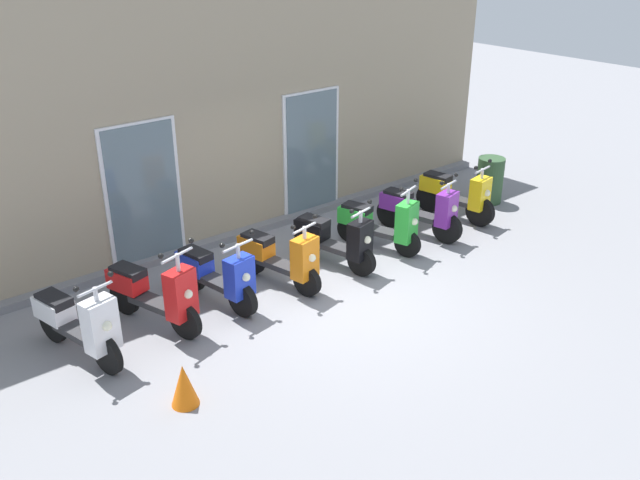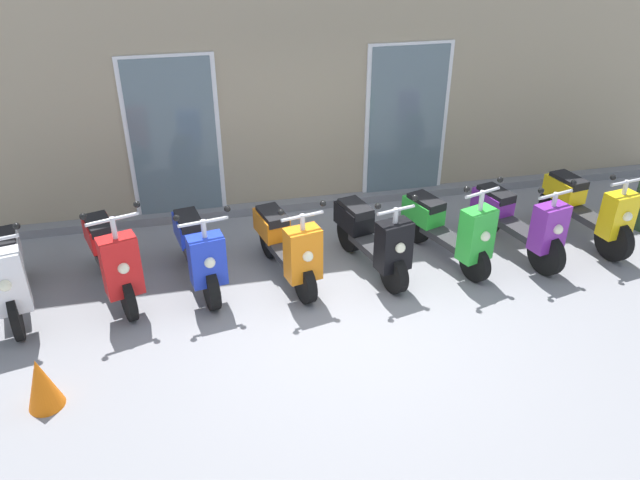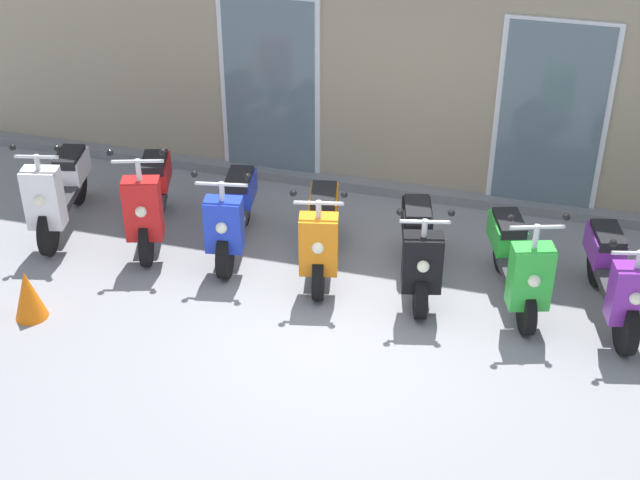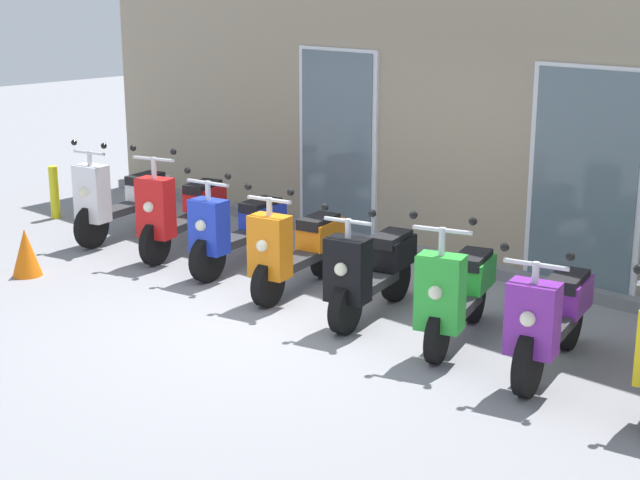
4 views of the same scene
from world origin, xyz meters
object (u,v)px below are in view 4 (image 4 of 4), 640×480
at_px(scooter_blue, 238,229).
at_px(scooter_green, 457,291).
at_px(scooter_red, 181,211).
at_px(traffic_cone, 26,252).
at_px(scooter_orange, 296,248).
at_px(scooter_black, 371,270).
at_px(curb_bollard, 54,192).
at_px(scooter_white, 120,198).
at_px(scooter_purple, 551,317).

bearing_deg(scooter_blue, scooter_green, -3.27).
xyz_separation_m(scooter_red, traffic_cone, (-0.53, -1.70, -0.25)).
bearing_deg(scooter_orange, scooter_black, -2.58).
relative_size(traffic_cone, curb_bollard, 0.74).
xyz_separation_m(scooter_black, curb_bollard, (-5.55, 0.07, -0.11)).
relative_size(scooter_red, scooter_blue, 1.02).
distance_m(scooter_black, scooter_green, 0.98).
distance_m(scooter_red, traffic_cone, 1.80).
height_order(scooter_black, traffic_cone, scooter_black).
xyz_separation_m(scooter_red, scooter_orange, (1.97, -0.10, -0.05)).
relative_size(scooter_red, scooter_green, 1.07).
height_order(scooter_red, scooter_blue, scooter_red).
xyz_separation_m(scooter_white, scooter_green, (5.04, -0.07, -0.03)).
xyz_separation_m(scooter_red, scooter_blue, (0.95, 0.02, -0.05)).
bearing_deg(scooter_orange, curb_bollard, 179.74).
height_order(scooter_red, scooter_purple, scooter_red).
bearing_deg(curb_bollard, traffic_cone, -38.62).
height_order(scooter_blue, curb_bollard, scooter_blue).
distance_m(scooter_blue, scooter_green, 3.03).
bearing_deg(scooter_orange, scooter_blue, 173.06).
bearing_deg(curb_bollard, scooter_green, -0.61).
relative_size(scooter_orange, curb_bollard, 2.20).
bearing_deg(scooter_black, scooter_red, 177.11).
bearing_deg(scooter_red, scooter_purple, -1.85).
bearing_deg(scooter_green, scooter_black, 179.86).
bearing_deg(traffic_cone, scooter_white, 108.31).
relative_size(scooter_black, traffic_cone, 2.90).
height_order(scooter_blue, scooter_purple, scooter_blue).
bearing_deg(scooter_black, scooter_orange, 177.42).
relative_size(scooter_red, curb_bollard, 2.28).
bearing_deg(curb_bollard, scooter_red, 1.90).
bearing_deg(scooter_black, scooter_purple, -0.21).
bearing_deg(scooter_red, scooter_blue, 1.15).
xyz_separation_m(scooter_black, scooter_green, (0.98, -0.00, 0.02)).
height_order(scooter_red, scooter_orange, scooter_red).
height_order(scooter_white, scooter_purple, scooter_white).
bearing_deg(scooter_black, scooter_blue, 175.24).
xyz_separation_m(scooter_blue, scooter_purple, (3.96, -0.18, 0.01)).
bearing_deg(scooter_orange, scooter_red, 176.96).
distance_m(scooter_purple, traffic_cone, 5.65).
height_order(scooter_blue, scooter_orange, scooter_orange).
xyz_separation_m(scooter_white, scooter_purple, (5.97, -0.08, -0.04)).
relative_size(scooter_black, scooter_green, 1.01).
bearing_deg(scooter_white, scooter_blue, 2.79).
height_order(scooter_red, scooter_green, scooter_red).
bearing_deg(scooter_red, scooter_black, -2.89).
bearing_deg(scooter_white, scooter_purple, -0.76).
bearing_deg(curb_bollard, scooter_black, -0.69).
bearing_deg(scooter_orange, traffic_cone, -147.45).
bearing_deg(scooter_orange, scooter_purple, -1.04).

